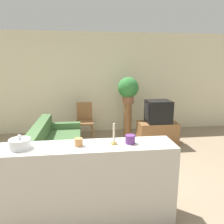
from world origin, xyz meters
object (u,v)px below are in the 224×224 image
potted_plant (128,89)px  decorative_bowl (20,144)px  couch (55,150)px  wooden_chair (85,119)px  television (158,111)px

potted_plant → decorative_bowl: (-1.79, -3.02, -0.24)m
couch → wooden_chair: 1.60m
decorative_bowl → potted_plant: bearing=59.4°
couch → television: bearing=19.9°
potted_plant → wooden_chair: bearing=174.7°
potted_plant → decorative_bowl: bearing=-120.6°
couch → wooden_chair: size_ratio=2.15×
wooden_chair → potted_plant: 1.34m
couch → decorative_bowl: (-0.13, -1.64, 0.75)m
potted_plant → decorative_bowl: size_ratio=2.87×
television → potted_plant: (-0.60, 0.57, 0.48)m
wooden_chair → decorative_bowl: decorative_bowl is taller
couch → television: (2.26, 0.81, 0.51)m
television → decorative_bowl: size_ratio=2.48×
wooden_chair → decorative_bowl: 3.24m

